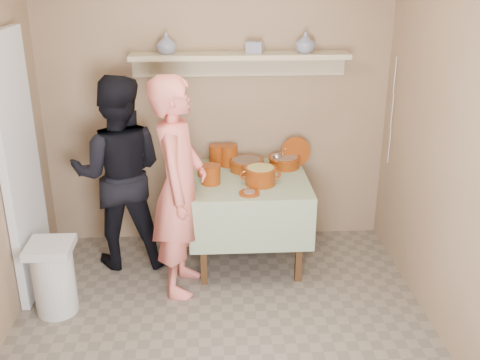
{
  "coord_description": "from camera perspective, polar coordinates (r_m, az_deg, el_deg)",
  "views": [
    {
      "loc": [
        -0.07,
        -3.02,
        2.45
      ],
      "look_at": [
        0.15,
        0.75,
        0.95
      ],
      "focal_mm": 42.0,
      "sensor_mm": 36.0,
      "label": 1
    }
  ],
  "objects": [
    {
      "name": "vase_left",
      "position": [
        4.69,
        -7.49,
        13.59
      ],
      "size": [
        0.23,
        0.23,
        0.17
      ],
      "primitive_type": "imported",
      "rotation": [
        0.0,
        0.0,
        0.94
      ],
      "color": "navy",
      "rests_on": "wall_shelf"
    },
    {
      "name": "empty_bowl",
      "position": [
        4.68,
        -3.32,
        0.79
      ],
      "size": [
        0.17,
        0.17,
        0.05
      ],
      "primitive_type": "cylinder",
      "color": "#712605",
      "rests_on": "serving_table"
    },
    {
      "name": "propped_lid",
      "position": [
        4.89,
        5.67,
        2.86
      ],
      "size": [
        0.27,
        0.1,
        0.26
      ],
      "primitive_type": "cylinder",
      "rotation": [
        1.36,
        0.0,
        0.12
      ],
      "color": "#712605",
      "rests_on": "serving_table"
    },
    {
      "name": "cazuela_rice",
      "position": [
        4.46,
        2.08,
        0.59
      ],
      "size": [
        0.33,
        0.25,
        0.14
      ],
      "color": "#642004",
      "rests_on": "serving_table"
    },
    {
      "name": "serving_table",
      "position": [
        4.67,
        0.85,
        -1.08
      ],
      "size": [
        0.97,
        0.97,
        0.76
      ],
      "color": "#4C2D16",
      "rests_on": "ground"
    },
    {
      "name": "trash_bin",
      "position": [
        4.36,
        -18.38,
        -9.38
      ],
      "size": [
        0.32,
        0.32,
        0.56
      ],
      "color": "silver",
      "rests_on": "ground"
    },
    {
      "name": "cazuela_meat_b",
      "position": [
        4.85,
        4.51,
        1.96
      ],
      "size": [
        0.28,
        0.28,
        0.1
      ],
      "color": "#642004",
      "rests_on": "serving_table"
    },
    {
      "name": "bowl_stack",
      "position": [
        4.48,
        -2.99,
        0.56
      ],
      "size": [
        0.16,
        0.16,
        0.16
      ],
      "primitive_type": "cylinder",
      "color": "#712605",
      "rests_on": "serving_table"
    },
    {
      "name": "ceramic_box",
      "position": [
        4.7,
        1.5,
        13.32
      ],
      "size": [
        0.15,
        0.13,
        0.09
      ],
      "primitive_type": "cube",
      "rotation": [
        0.0,
        0.0,
        -0.3
      ],
      "color": "navy",
      "rests_on": "wall_shelf"
    },
    {
      "name": "vase_right",
      "position": [
        4.74,
        6.64,
        13.71
      ],
      "size": [
        0.21,
        0.21,
        0.17
      ],
      "primitive_type": "imported",
      "rotation": [
        0.0,
        0.0,
        -0.38
      ],
      "color": "navy",
      "rests_on": "wall_shelf"
    },
    {
      "name": "plate_stack_a",
      "position": [
        4.88,
        -2.37,
        2.51
      ],
      "size": [
        0.13,
        0.13,
        0.18
      ],
      "primitive_type": "cylinder",
      "color": "#712605",
      "rests_on": "serving_table"
    },
    {
      "name": "ground",
      "position": [
        3.89,
        -1.65,
        -17.4
      ],
      "size": [
        3.5,
        3.5,
        0.0
      ],
      "primitive_type": "plane",
      "color": "#726759",
      "rests_on": "ground"
    },
    {
      "name": "person_cook",
      "position": [
        4.21,
        -6.19,
        -0.77
      ],
      "size": [
        0.49,
        0.67,
        1.7
      ],
      "primitive_type": "imported",
      "rotation": [
        0.0,
        0.0,
        1.43
      ],
      "color": "#EF7167",
      "rests_on": "ground"
    },
    {
      "name": "front_plate",
      "position": [
        4.29,
        0.96,
        -1.32
      ],
      "size": [
        0.16,
        0.16,
        0.03
      ],
      "color": "#712605",
      "rests_on": "serving_table"
    },
    {
      "name": "ladle",
      "position": [
        4.78,
        3.79,
        2.37
      ],
      "size": [
        0.08,
        0.26,
        0.19
      ],
      "color": "silver",
      "rests_on": "cazuela_meat_b"
    },
    {
      "name": "room_shell",
      "position": [
        3.13,
        -1.96,
        6.11
      ],
      "size": [
        3.04,
        3.54,
        2.62
      ],
      "color": "#97795C",
      "rests_on": "ground"
    },
    {
      "name": "tile_panel",
      "position": [
        4.45,
        -21.35,
        1.11
      ],
      "size": [
        0.06,
        0.7,
        2.0
      ],
      "primitive_type": "cube",
      "color": "silver",
      "rests_on": "ground"
    },
    {
      "name": "wall_shelf",
      "position": [
        4.74,
        -0.02,
        12.26
      ],
      "size": [
        1.8,
        0.25,
        0.21
      ],
      "color": "#C2B490",
      "rests_on": "room_shell"
    },
    {
      "name": "person_helper",
      "position": [
        4.69,
        -12.18,
        0.68
      ],
      "size": [
        0.79,
        0.62,
        1.62
      ],
      "primitive_type": "imported",
      "rotation": [
        0.0,
        0.0,
        -3.13
      ],
      "color": "black",
      "rests_on": "ground"
    },
    {
      "name": "electrical_cord",
      "position": [
        4.9,
        15.2,
        6.75
      ],
      "size": [
        0.01,
        0.05,
        0.9
      ],
      "color": "silver",
      "rests_on": "wall_shelf"
    },
    {
      "name": "cazuela_meat_a",
      "position": [
        4.76,
        0.66,
        1.66
      ],
      "size": [
        0.3,
        0.3,
        0.1
      ],
      "color": "#642004",
      "rests_on": "serving_table"
    },
    {
      "name": "plate_stack_b",
      "position": [
        4.86,
        -1.14,
        2.49
      ],
      "size": [
        0.15,
        0.15,
        0.18
      ],
      "primitive_type": "cylinder",
      "color": "#712605",
      "rests_on": "serving_table"
    }
  ]
}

